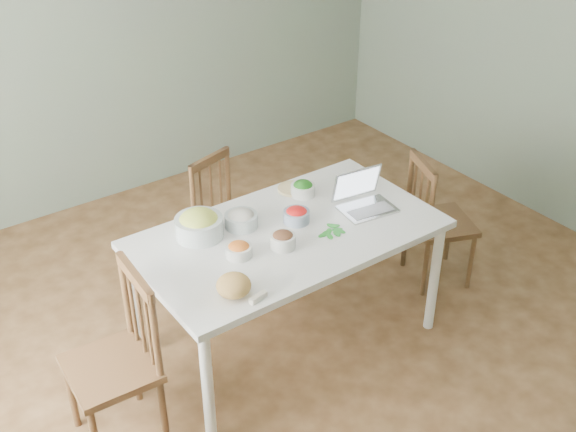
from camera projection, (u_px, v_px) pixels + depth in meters
floor at (307, 354)px, 4.33m from camera, size 5.00×5.00×0.00m
wall_back at (109, 32)px, 5.34m from camera, size 5.00×0.00×2.70m
dining_table at (288, 288)px, 4.23m from camera, size 1.71×0.96×0.80m
chair_far at (231, 223)px, 4.76m from camera, size 0.49×0.47×0.89m
chair_left at (110, 365)px, 3.54m from camera, size 0.44×0.46×0.99m
chair_right at (441, 220)px, 4.76m from camera, size 0.51×0.52×0.92m
bread_boule at (234, 285)px, 3.50m from camera, size 0.22×0.22×0.11m
butter_stick at (258, 297)px, 3.49m from camera, size 0.11×0.05×0.03m
bowl_squash at (199, 224)px, 3.94m from camera, size 0.32×0.32×0.16m
bowl_carrot at (239, 250)px, 3.79m from camera, size 0.19×0.19×0.08m
bowl_onion at (241, 219)px, 4.03m from camera, size 0.24×0.24×0.10m
bowl_mushroom at (283, 240)px, 3.86m from camera, size 0.18×0.18×0.09m
bowl_redpep at (297, 215)px, 4.08m from camera, size 0.19×0.19×0.09m
bowl_broccoli at (303, 188)px, 4.34m from camera, size 0.20×0.20×0.09m
flatbread at (293, 189)px, 4.41m from camera, size 0.24×0.24×0.02m
basil_bunch at (330, 231)px, 4.00m from camera, size 0.19×0.19×0.02m
laptop at (369, 194)px, 4.15m from camera, size 0.35×0.31×0.22m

